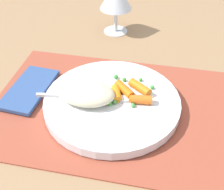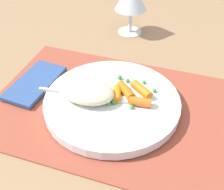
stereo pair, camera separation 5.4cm
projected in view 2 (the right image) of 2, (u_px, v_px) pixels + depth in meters
The scene contains 8 objects.
ground_plane at pixel (112, 108), 0.59m from camera, with size 2.40×2.40×0.00m, color #997551.
placemat at pixel (112, 107), 0.58m from camera, with size 0.47×0.33×0.01m, color #9E4733.
plate at pixel (112, 103), 0.58m from camera, with size 0.26×0.26×0.02m, color white.
rice_mound at pixel (86, 91), 0.56m from camera, with size 0.11×0.07×0.03m, color beige.
carrot_portion at pixel (133, 94), 0.57m from camera, with size 0.08×0.07×0.02m.
pea_scatter at pixel (126, 91), 0.58m from camera, with size 0.09×0.09×0.01m.
fork at pixel (95, 96), 0.57m from camera, with size 0.18×0.04×0.01m.
napkin at pixel (35, 83), 0.63m from camera, with size 0.07×0.14×0.01m, color #33518C.
Camera 2 is at (0.14, -0.41, 0.40)m, focal length 48.26 mm.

